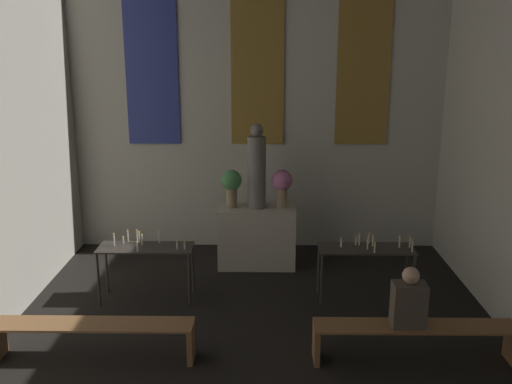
# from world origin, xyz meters

# --- Properties ---
(wall_back) EXTENTS (6.33, 0.16, 5.60)m
(wall_back) POSITION_xyz_m (0.00, 9.33, 2.83)
(wall_back) COLOR beige
(wall_back) RESTS_ON ground_plane
(altar) EXTENTS (1.19, 0.62, 0.95)m
(altar) POSITION_xyz_m (0.00, 8.36, 0.48)
(altar) COLOR #BCB29E
(altar) RESTS_ON ground_plane
(statue) EXTENTS (0.28, 0.28, 1.30)m
(statue) POSITION_xyz_m (0.00, 8.36, 1.56)
(statue) COLOR slate
(statue) RESTS_ON altar
(flower_vase_left) EXTENTS (0.32, 0.32, 0.59)m
(flower_vase_left) POSITION_xyz_m (-0.39, 8.36, 1.33)
(flower_vase_left) COLOR #937A5B
(flower_vase_left) RESTS_ON altar
(flower_vase_right) EXTENTS (0.32, 0.32, 0.59)m
(flower_vase_right) POSITION_xyz_m (0.39, 8.36, 1.33)
(flower_vase_right) COLOR #937A5B
(flower_vase_right) RESTS_ON altar
(candle_rack_left) EXTENTS (1.27, 0.47, 0.96)m
(candle_rack_left) POSITION_xyz_m (-1.49, 7.11, 0.66)
(candle_rack_left) COLOR #332D28
(candle_rack_left) RESTS_ON ground_plane
(candle_rack_right) EXTENTS (1.27, 0.47, 0.94)m
(candle_rack_right) POSITION_xyz_m (1.49, 7.11, 0.66)
(candle_rack_right) COLOR #332D28
(candle_rack_right) RESTS_ON ground_plane
(pew_back_left) EXTENTS (2.21, 0.36, 0.44)m
(pew_back_left) POSITION_xyz_m (-1.77, 5.56, 0.33)
(pew_back_left) COLOR brown
(pew_back_left) RESTS_ON ground_plane
(pew_back_right) EXTENTS (2.21, 0.36, 0.44)m
(pew_back_right) POSITION_xyz_m (1.77, 5.56, 0.33)
(pew_back_right) COLOR brown
(pew_back_right) RESTS_ON ground_plane
(person_seated) EXTENTS (0.36, 0.24, 0.68)m
(person_seated) POSITION_xyz_m (1.68, 5.56, 0.73)
(person_seated) COLOR #4C4238
(person_seated) RESTS_ON pew_back_right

